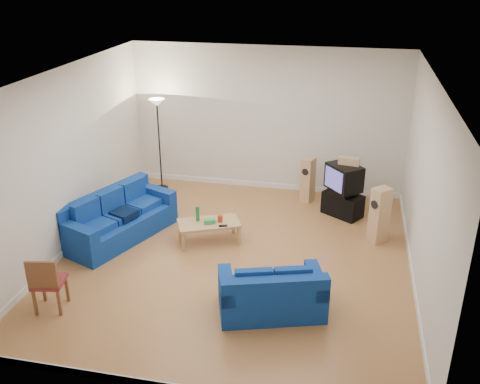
% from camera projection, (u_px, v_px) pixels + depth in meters
% --- Properties ---
extents(room, '(6.01, 6.51, 3.21)m').
position_uv_depth(room, '(235.00, 177.00, 8.78)').
color(room, brown).
rests_on(room, ground).
extents(sofa_three_seat, '(1.72, 2.42, 0.86)m').
position_uv_depth(sofa_three_seat, '(117.00, 221.00, 10.03)').
color(sofa_three_seat, navy).
rests_on(sofa_three_seat, ground).
extents(sofa_loveseat, '(1.72, 1.27, 0.77)m').
position_uv_depth(sofa_loveseat, '(272.00, 296.00, 7.85)').
color(sofa_loveseat, navy).
rests_on(sofa_loveseat, ground).
extents(coffee_table, '(1.25, 0.97, 0.41)m').
position_uv_depth(coffee_table, '(209.00, 225.00, 9.81)').
color(coffee_table, tan).
rests_on(coffee_table, ground).
extents(bottle, '(0.08, 0.08, 0.29)m').
position_uv_depth(bottle, '(198.00, 214.00, 9.78)').
color(bottle, '#197233').
rests_on(bottle, coffee_table).
extents(tissue_box, '(0.22, 0.18, 0.08)m').
position_uv_depth(tissue_box, '(210.00, 221.00, 9.73)').
color(tissue_box, green).
rests_on(tissue_box, coffee_table).
extents(red_canister, '(0.13, 0.13, 0.13)m').
position_uv_depth(red_canister, '(220.00, 219.00, 9.77)').
color(red_canister, red).
rests_on(red_canister, coffee_table).
extents(remote, '(0.16, 0.10, 0.02)m').
position_uv_depth(remote, '(223.00, 226.00, 9.63)').
color(remote, black).
rests_on(remote, coffee_table).
extents(tv_stand, '(0.89, 0.79, 0.48)m').
position_uv_depth(tv_stand, '(343.00, 204.00, 10.89)').
color(tv_stand, black).
rests_on(tv_stand, ground).
extents(av_receiver, '(0.55, 0.53, 0.10)m').
position_uv_depth(av_receiver, '(341.00, 192.00, 10.75)').
color(av_receiver, black).
rests_on(av_receiver, tv_stand).
extents(television, '(0.80, 0.83, 0.52)m').
position_uv_depth(television, '(344.00, 177.00, 10.65)').
color(television, black).
rests_on(television, av_receiver).
extents(centre_speaker, '(0.43, 0.23, 0.14)m').
position_uv_depth(centre_speaker, '(349.00, 161.00, 10.56)').
color(centre_speaker, tan).
rests_on(centre_speaker, television).
extents(speaker_left, '(0.32, 0.35, 0.98)m').
position_uv_depth(speaker_left, '(308.00, 180.00, 11.44)').
color(speaker_left, tan).
rests_on(speaker_left, ground).
extents(speaker_right, '(0.40, 0.40, 1.07)m').
position_uv_depth(speaker_right, '(380.00, 215.00, 9.76)').
color(speaker_right, tan).
rests_on(speaker_right, ground).
extents(floor_lamp, '(0.36, 0.36, 2.08)m').
position_uv_depth(floor_lamp, '(158.00, 115.00, 11.57)').
color(floor_lamp, black).
rests_on(floor_lamp, ground).
extents(dining_chair, '(0.52, 0.52, 0.92)m').
position_uv_depth(dining_chair, '(47.00, 281.00, 7.80)').
color(dining_chair, brown).
rests_on(dining_chair, ground).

